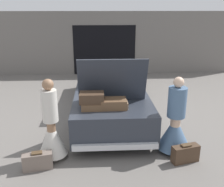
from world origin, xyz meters
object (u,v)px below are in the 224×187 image
(suitcase_beside_left_person, at_px, (38,161))
(suitcase_beside_right_person, at_px, (185,154))
(car, at_px, (109,92))
(person_right, at_px, (175,126))
(person_left, at_px, (52,131))

(suitcase_beside_left_person, bearing_deg, suitcase_beside_right_person, 1.69)
(car, xyz_separation_m, person_right, (1.28, -2.35, -0.03))
(person_left, relative_size, person_right, 1.02)
(person_left, distance_m, suitcase_beside_right_person, 2.72)
(person_left, relative_size, suitcase_beside_left_person, 2.88)
(suitcase_beside_right_person, bearing_deg, car, 116.69)
(person_left, height_order, suitcase_beside_right_person, person_left)
(car, height_order, person_left, car)
(car, distance_m, suitcase_beside_right_person, 3.14)
(car, relative_size, person_left, 3.10)
(person_right, relative_size, suitcase_beside_right_person, 2.83)
(suitcase_beside_right_person, bearing_deg, suitcase_beside_left_person, -178.31)
(car, distance_m, suitcase_beside_left_person, 3.27)
(person_right, relative_size, suitcase_beside_left_person, 2.82)
(car, height_order, person_right, car)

